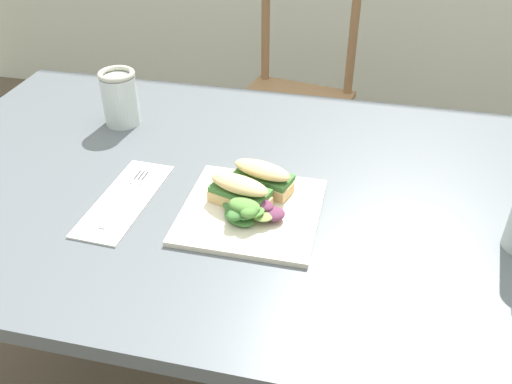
{
  "coord_description": "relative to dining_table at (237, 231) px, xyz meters",
  "views": [
    {
      "loc": [
        0.21,
        -0.86,
        1.35
      ],
      "look_at": [
        0.02,
        -0.05,
        0.76
      ],
      "focal_mm": 38.52,
      "sensor_mm": 36.0,
      "label": 1
    }
  ],
  "objects": [
    {
      "name": "napkin_folded",
      "position": [
        -0.19,
        -0.1,
        0.12
      ],
      "size": [
        0.1,
        0.26,
        0.0
      ],
      "primitive_type": "cube",
      "rotation": [
        0.0,
        0.0,
        -0.04
      ],
      "color": "silver",
      "rests_on": "dining_table"
    },
    {
      "name": "fork_on_napkin",
      "position": [
        -0.19,
        -0.08,
        0.13
      ],
      "size": [
        0.03,
        0.19,
        0.0
      ],
      "color": "silver",
      "rests_on": "napkin_folded"
    },
    {
      "name": "plate_lunch",
      "position": [
        0.05,
        -0.09,
        0.13
      ],
      "size": [
        0.24,
        0.24,
        0.01
      ],
      "primitive_type": "cube",
      "color": "beige",
      "rests_on": "dining_table"
    },
    {
      "name": "dining_table",
      "position": [
        0.0,
        0.0,
        0.0
      ],
      "size": [
        1.36,
        0.86,
        0.74
      ],
      "color": "#51565B",
      "rests_on": "ground"
    },
    {
      "name": "sandwich_half_front",
      "position": [
        0.02,
        -0.08,
        0.16
      ],
      "size": [
        0.12,
        0.09,
        0.06
      ],
      "color": "#DBB270",
      "rests_on": "plate_lunch"
    },
    {
      "name": "chair_wooden_far",
      "position": [
        -0.05,
        1.0,
        -0.17
      ],
      "size": [
        0.46,
        0.46,
        0.87
      ],
      "color": "#8E6642",
      "rests_on": "ground"
    },
    {
      "name": "sandwich_half_back",
      "position": [
        0.06,
        -0.02,
        0.16
      ],
      "size": [
        0.12,
        0.09,
        0.06
      ],
      "color": "#DBB270",
      "rests_on": "plate_lunch"
    },
    {
      "name": "salad_mixed_greens",
      "position": [
        0.06,
        -0.11,
        0.15
      ],
      "size": [
        0.13,
        0.1,
        0.04
      ],
      "color": "#3D7033",
      "rests_on": "plate_lunch"
    },
    {
      "name": "mason_jar_iced_tea",
      "position": [
        -0.32,
        0.18,
        0.18
      ],
      "size": [
        0.08,
        0.08,
        0.13
      ],
      "color": "#C67528",
      "rests_on": "dining_table"
    }
  ]
}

